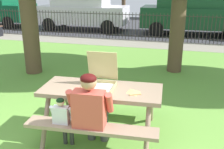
% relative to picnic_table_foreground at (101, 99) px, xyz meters
% --- Properties ---
extents(ground, '(28.00, 12.23, 0.02)m').
position_rel_picnic_table_foreground_xyz_m(ground, '(-0.34, 1.28, -0.61)').
color(ground, '#679D3E').
extents(cobblestone_walkway, '(28.00, 1.40, 0.01)m').
position_rel_picnic_table_foreground_xyz_m(cobblestone_walkway, '(-0.34, 6.69, -0.60)').
color(cobblestone_walkway, gray).
extents(street_asphalt, '(28.00, 7.77, 0.01)m').
position_rel_picnic_table_foreground_xyz_m(street_asphalt, '(-0.34, 11.28, -0.60)').
color(street_asphalt, '#38383D').
extents(picnic_table_foreground, '(1.89, 1.59, 0.79)m').
position_rel_picnic_table_foreground_xyz_m(picnic_table_foreground, '(0.00, 0.00, 0.00)').
color(picnic_table_foreground, gray).
rests_on(picnic_table_foreground, ground).
extents(pizza_box_open, '(0.49, 0.55, 0.52)m').
position_rel_picnic_table_foreground_xyz_m(pizza_box_open, '(-0.03, 0.07, 0.30)').
color(pizza_box_open, tan).
rests_on(pizza_box_open, picnic_table_foreground).
extents(pizza_slice_on_table, '(0.24, 0.26, 0.02)m').
position_rel_picnic_table_foreground_xyz_m(pizza_slice_on_table, '(0.51, -0.06, 0.18)').
color(pizza_slice_on_table, '#F3D168').
rests_on(pizza_slice_on_table, picnic_table_foreground).
extents(adult_at_table, '(0.62, 0.61, 1.19)m').
position_rel_picnic_table_foreground_xyz_m(adult_at_table, '(0.02, -0.50, 0.06)').
color(adult_at_table, '#4B4B4B').
rests_on(adult_at_table, ground).
extents(child_at_table, '(0.32, 0.31, 0.83)m').
position_rel_picnic_table_foreground_xyz_m(child_at_table, '(-0.38, -0.56, -0.09)').
color(child_at_table, '#363636').
rests_on(child_at_table, ground).
extents(iron_fence_streetside, '(21.62, 0.03, 1.12)m').
position_rel_picnic_table_foreground_xyz_m(iron_fence_streetside, '(-0.34, 7.39, -0.03)').
color(iron_fence_streetside, '#2D2823').
rests_on(iron_fence_streetside, ground).
extents(parked_car_left, '(4.43, 1.98, 1.94)m').
position_rel_picnic_table_foreground_xyz_m(parked_car_left, '(-3.88, 9.31, 0.41)').
color(parked_car_left, silver).
rests_on(parked_car_left, ground).
extents(parked_car_center, '(4.64, 2.03, 2.08)m').
position_rel_picnic_table_foreground_xyz_m(parked_car_center, '(1.46, 9.31, 0.50)').
color(parked_car_center, '#184728').
rests_on(parked_car_center, ground).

